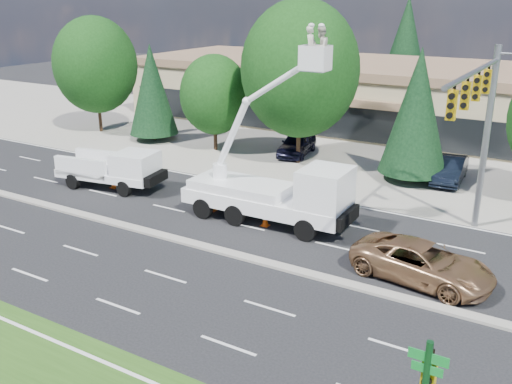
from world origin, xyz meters
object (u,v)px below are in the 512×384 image
Objects in this scene: utility_pickup at (115,173)px; minivan at (422,263)px; bucket_truck at (280,185)px; signal_mast at (482,116)px.

utility_pickup reaches higher than minivan.
minivan is at bearing -17.58° from bucket_truck.
bucket_truck is (-8.69, -2.77, -3.93)m from signal_mast.
minivan is (-0.77, -5.09, -5.25)m from signal_mast.
bucket_truck is at bearing -162.33° from signal_mast.
bucket_truck is at bearing 82.43° from minivan.
bucket_truck is 1.72× the size of minivan.
utility_pickup is 1.13× the size of minivan.
bucket_truck is at bearing -9.10° from utility_pickup.
signal_mast is 20.80m from utility_pickup.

